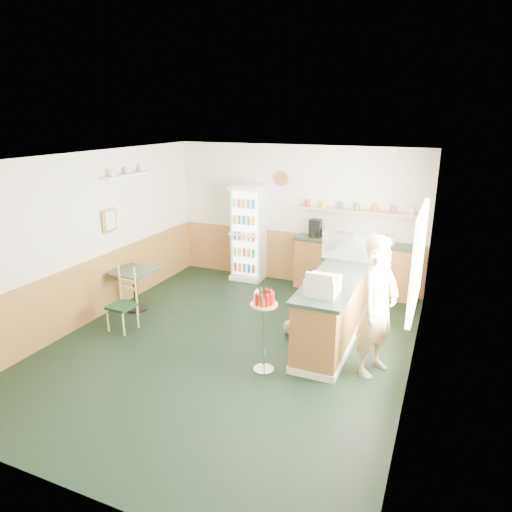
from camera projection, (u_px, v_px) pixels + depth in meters
The scene contains 13 objects.
ground at pixel (230, 345), 6.70m from camera, with size 6.00×6.00×0.00m, color black.
room_envelope at pixel (236, 232), 6.98m from camera, with size 5.04×6.02×2.72m.
service_counter at pixel (339, 304), 7.00m from camera, with size 0.68×3.01×1.01m.
back_counter at pixel (352, 265), 8.55m from camera, with size 2.24×0.42×1.69m.
drinks_fridge at pixel (249, 233), 9.17m from camera, with size 0.64×0.54×1.93m.
display_case at pixel (349, 247), 7.23m from camera, with size 0.80×0.42×0.45m.
cash_register at pixel (323, 286), 5.89m from camera, with size 0.40×0.42×0.23m, color beige.
shopkeeper at pixel (378, 306), 5.75m from camera, with size 0.62×0.44×1.85m, color tan.
condiment_stand at pixel (264, 317), 5.82m from camera, with size 0.36×0.36×1.11m.
newspaper_rack at pixel (321, 289), 7.33m from camera, with size 0.09×0.41×0.66m.
cafe_table at pixel (135, 282), 7.77m from camera, with size 0.68×0.68×0.72m.
cafe_chair at pixel (124, 297), 7.10m from camera, with size 0.40×0.40×1.00m.
dog_doorstop at pixel (291, 327), 6.96m from camera, with size 0.24×0.31×0.28m.
Camera 1 is at (2.73, -5.37, 3.24)m, focal length 32.00 mm.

